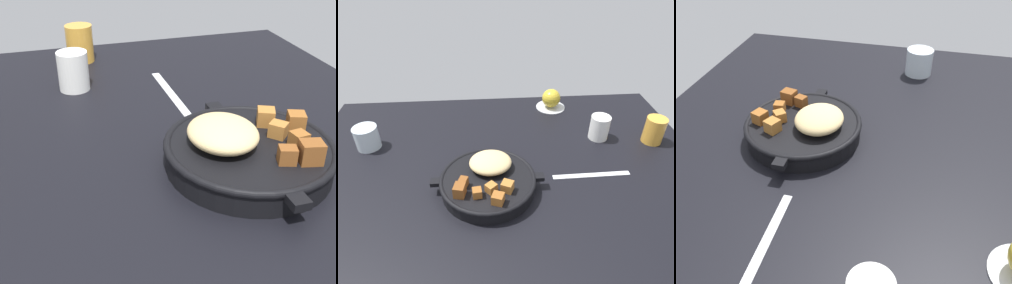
{
  "view_description": "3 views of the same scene",
  "coord_description": "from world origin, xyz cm",
  "views": [
    {
      "loc": [
        -54.48,
        20.21,
        36.37
      ],
      "look_at": [
        0.0,
        3.87,
        3.39
      ],
      "focal_mm": 47.55,
      "sensor_mm": 36.0,
      "label": 1
    },
    {
      "loc": [
        -4.42,
        -65.47,
        57.4
      ],
      "look_at": [
        0.89,
        4.31,
        6.93
      ],
      "focal_mm": 32.49,
      "sensor_mm": 36.0,
      "label": 2
    },
    {
      "loc": [
        57.13,
        17.01,
        47.99
      ],
      "look_at": [
        0.53,
        3.21,
        4.19
      ],
      "focal_mm": 39.68,
      "sensor_mm": 36.0,
      "label": 3
    }
  ],
  "objects": [
    {
      "name": "water_glass_short",
      "position": [
        -41.51,
        14.61,
        3.58
      ],
      "size": [
        7.32,
        7.32,
        7.17
      ],
      "primitive_type": "cylinder",
      "color": "silver",
      "rests_on": "ground_plane"
    },
    {
      "name": "red_apple",
      "position": [
        20.31,
        35.25,
        4.01
      ],
      "size": [
        6.82,
        6.82,
        6.82
      ],
      "primitive_type": "sphere",
      "color": "gold",
      "rests_on": "saucer_plate"
    },
    {
      "name": "white_creamer_pitcher",
      "position": [
        31.89,
        14.21,
        3.93
      ],
      "size": [
        6.14,
        6.14,
        7.87
      ],
      "primitive_type": "cylinder",
      "color": "white",
      "rests_on": "ground_plane"
    },
    {
      "name": "cast_iron_skillet",
      "position": [
        -4.64,
        -6.71,
        2.86
      ],
      "size": [
        29.46,
        25.12,
        7.73
      ],
      "color": "black",
      "rests_on": "ground_plane"
    },
    {
      "name": "ground_plane",
      "position": [
        0.0,
        0.0,
        -1.2
      ],
      "size": [
        119.18,
        88.21,
        2.4
      ],
      "primitive_type": "cube",
      "color": "black"
    },
    {
      "name": "saucer_plate",
      "position": [
        20.31,
        35.25,
        0.3
      ],
      "size": [
        10.92,
        10.92,
        0.6
      ],
      "primitive_type": "cylinder",
      "color": "#B7BABF",
      "rests_on": "ground_plane"
    },
    {
      "name": "juice_glass_amber",
      "position": [
        48.47,
        10.88,
        4.26
      ],
      "size": [
        6.24,
        6.24,
        8.52
      ],
      "primitive_type": "cylinder",
      "color": "gold",
      "rests_on": "ground_plane"
    },
    {
      "name": "butter_knife",
      "position": [
        24.29,
        -3.88,
        0.18
      ],
      "size": [
        21.96,
        1.89,
        0.36
      ],
      "primitive_type": "cube",
      "rotation": [
        0.0,
        0.0,
        0.01
      ],
      "color": "silver",
      "rests_on": "ground_plane"
    }
  ]
}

